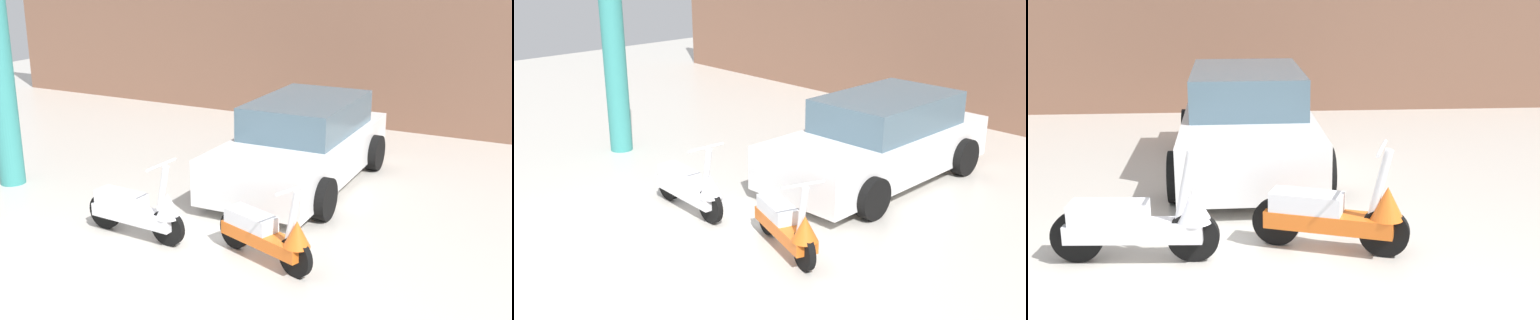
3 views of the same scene
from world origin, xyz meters
TOP-DOWN VIEW (x-y plane):
  - ground_plane at (0.00, 0.00)m, footprint 28.00×28.00m
  - wall_back at (0.00, 8.03)m, footprint 19.60×0.12m
  - scooter_front_left at (-0.72, 1.01)m, footprint 1.58×0.57m
  - scooter_front_right at (1.12, 1.11)m, footprint 1.49×0.78m
  - car_rear_left at (0.32, 4.01)m, footprint 2.01×4.07m

SIDE VIEW (x-z plane):
  - ground_plane at x=0.00m, z-range 0.00..0.00m
  - scooter_front_right at x=1.12m, z-range -0.16..0.92m
  - scooter_front_left at x=-0.72m, z-range -0.16..0.94m
  - car_rear_left at x=0.32m, z-range -0.03..1.35m
  - wall_back at x=0.00m, z-range 0.00..3.35m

